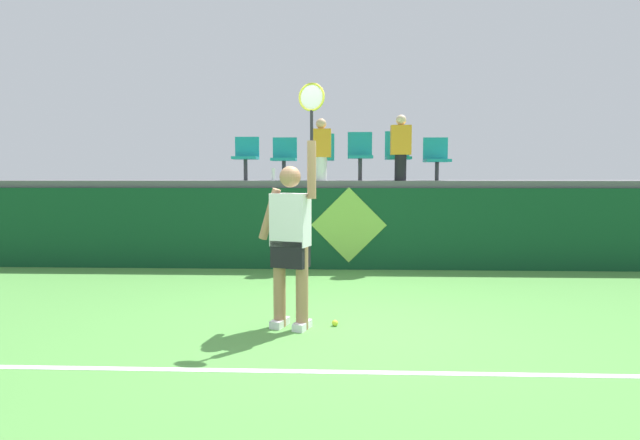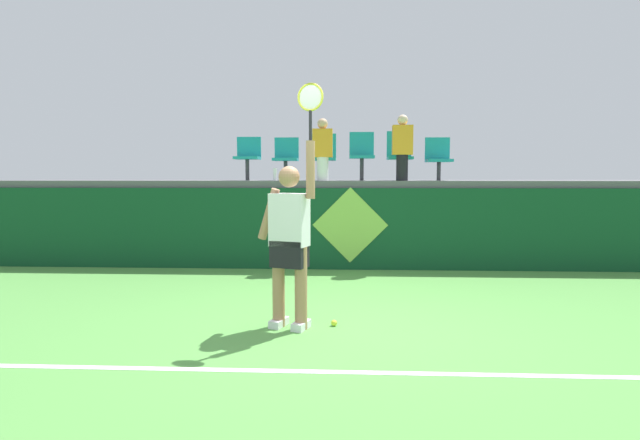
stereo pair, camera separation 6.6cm
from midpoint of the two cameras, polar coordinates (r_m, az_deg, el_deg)
ground_plane at (r=5.48m, az=2.45°, el=-12.01°), size 40.00×40.00×0.00m
court_back_wall at (r=8.84m, az=2.64°, el=-0.94°), size 13.25×0.20×1.38m
spectator_platform at (r=9.98m, az=2.68°, el=4.05°), size 13.25×2.48×0.12m
court_baseline_stripe at (r=4.40m, az=2.34°, el=-16.33°), size 11.93×0.08×0.01m
tennis_player at (r=5.37m, az=-2.97°, el=-1.94°), size 0.72×0.37×2.51m
tennis_ball at (r=5.61m, az=1.89°, el=-11.24°), size 0.07×0.07×0.07m
water_bottle at (r=8.99m, az=-4.76°, el=5.01°), size 0.06×0.06×0.22m
stadium_chair_0 at (r=9.55m, az=-7.72°, el=7.07°), size 0.44×0.42×0.79m
stadium_chair_1 at (r=9.45m, az=-3.56°, el=7.01°), size 0.44×0.42×0.78m
stadium_chair_2 at (r=9.41m, az=0.61°, el=7.18°), size 0.44×0.42×0.85m
stadium_chair_3 at (r=9.41m, az=4.81°, el=7.34°), size 0.44×0.42×0.87m
stadium_chair_4 at (r=9.46m, az=8.92°, el=7.25°), size 0.44×0.42×0.89m
stadium_chair_5 at (r=9.54m, az=13.05°, el=6.78°), size 0.44×0.42×0.77m
spectator_0 at (r=8.95m, az=0.50°, el=7.83°), size 0.34×0.20×1.06m
spectator_1 at (r=9.00m, az=9.24°, el=7.95°), size 0.34×0.20×1.12m
wall_signage_mount at (r=8.83m, az=3.53°, el=-5.45°), size 1.27×0.01×1.40m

